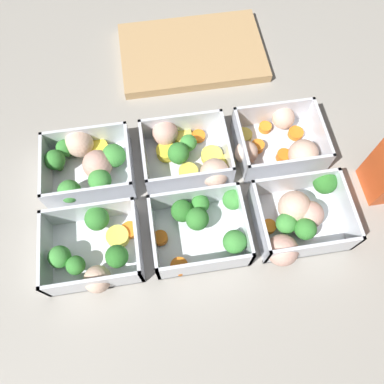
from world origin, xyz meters
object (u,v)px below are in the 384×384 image
Objects in this scene: container_far_center at (189,154)px; container_far_right at (280,144)px; container_near_left at (94,250)px; container_near_center at (203,226)px; container_near_right at (299,218)px; container_far_left at (88,163)px.

container_far_center is 1.02× the size of container_far_right.
container_near_left and container_near_center have the same top height.
container_near_center is at bearing -140.79° from container_far_right.
container_near_right and container_far_right have the same top height.
container_far_left is (-0.17, 0.14, 0.00)m from container_near_center.
container_near_left is 0.96× the size of container_near_right.
container_near_right is (0.15, -0.01, 0.00)m from container_near_center.
container_near_left is 0.15m from container_far_left.
container_near_center is (0.17, 0.01, 0.00)m from container_near_left.
container_near_left is 0.22m from container_far_center.
container_far_center is at bearing 178.96° from container_far_right.
container_near_right is 0.21m from container_far_center.
container_far_center is at bearing 91.02° from container_near_center.
container_near_left is at bearing -139.03° from container_far_center.
container_near_right and container_far_left have the same top height.
container_far_left is 0.89× the size of container_far_center.
container_far_left is (-0.00, 0.15, 0.00)m from container_near_left.
container_near_center is 0.94× the size of container_far_right.
container_near_center is 0.20m from container_far_right.
container_far_left is at bearing 141.20° from container_near_center.
container_near_center is at bearing 4.49° from container_near_left.
container_near_right is at bearing 0.48° from container_near_left.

